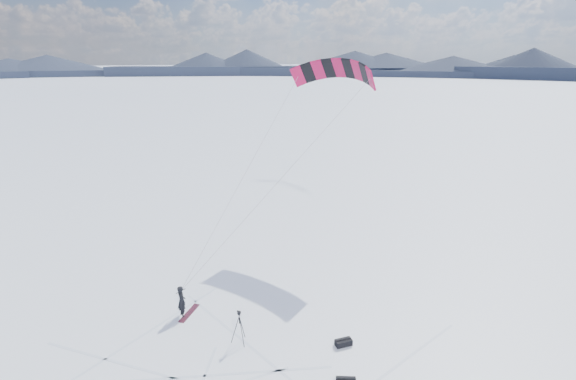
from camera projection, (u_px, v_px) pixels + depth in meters
ground at (263, 354)px, 17.43m from camera, size 1800.00×1800.00×0.00m
horizon_hills at (261, 266)px, 16.19m from camera, size 704.84×706.81×9.63m
snow_tracks at (269, 352)px, 17.59m from camera, size 17.62×10.25×0.01m
snowkiter at (183, 316)px, 20.06m from camera, size 0.43×0.61×1.60m
snowboard at (189, 313)px, 20.24m from camera, size 1.36×1.29×0.04m
tripod at (239, 323)px, 17.88m from camera, size 0.71×0.63×1.55m
gear_bag_a at (344, 342)px, 17.94m from camera, size 0.78×0.48×0.32m
power_kite at (335, 73)px, 27.07m from camera, size 14.01×7.97×10.55m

